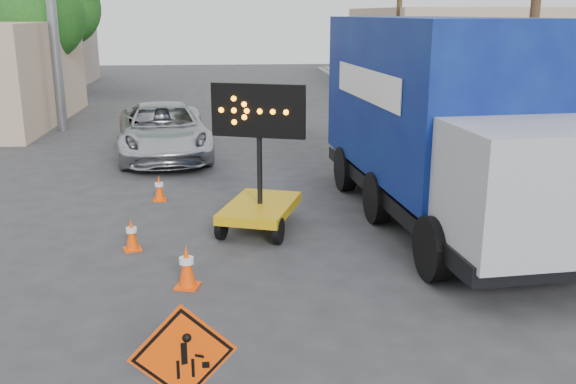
{
  "coord_description": "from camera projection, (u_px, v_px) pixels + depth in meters",
  "views": [
    {
      "loc": [
        -0.12,
        -6.95,
        4.35
      ],
      "look_at": [
        0.83,
        3.41,
        1.44
      ],
      "focal_mm": 40.0,
      "sensor_mm": 36.0,
      "label": 1
    }
  ],
  "objects": [
    {
      "name": "ground",
      "position": [
        246.0,
        381.0,
        7.85
      ],
      "size": [
        100.0,
        100.0,
        0.0
      ],
      "primitive_type": "plane",
      "color": "#2D2D30",
      "rests_on": "ground"
    },
    {
      "name": "curb_right",
      "position": [
        436.0,
        137.0,
        22.85
      ],
      "size": [
        0.4,
        60.0,
        0.12
      ],
      "primitive_type": "cube",
      "color": "gray",
      "rests_on": "ground"
    },
    {
      "name": "sidewalk_right",
      "position": [
        499.0,
        136.0,
        23.04
      ],
      "size": [
        4.0,
        60.0,
        0.15
      ],
      "primitive_type": "cube",
      "color": "gray",
      "rests_on": "ground"
    },
    {
      "name": "building_right_far",
      "position": [
        455.0,
        49.0,
        37.13
      ],
      "size": [
        10.0,
        14.0,
        4.6
      ],
      "primitive_type": "cube",
      "color": "tan",
      "rests_on": "ground"
    },
    {
      "name": "utility_pole_near",
      "position": [
        536.0,
        0.0,
        16.87
      ],
      "size": [
        1.8,
        0.26,
        9.0
      ],
      "color": "#49341F",
      "rests_on": "ground"
    },
    {
      "name": "utility_pole_far",
      "position": [
        399.0,
        5.0,
        30.3
      ],
      "size": [
        1.8,
        0.26,
        9.0
      ],
      "color": "#49341F",
      "rests_on": "ground"
    },
    {
      "name": "tree_left_near",
      "position": [
        41.0,
        17.0,
        27.12
      ],
      "size": [
        3.71,
        3.71,
        6.03
      ],
      "color": "#49341F",
      "rests_on": "ground"
    },
    {
      "name": "tree_left_far",
      "position": [
        62.0,
        8.0,
        34.59
      ],
      "size": [
        4.1,
        4.1,
        6.66
      ],
      "color": "#49341F",
      "rests_on": "ground"
    },
    {
      "name": "construction_sign",
      "position": [
        184.0,
        366.0,
        6.69
      ],
      "size": [
        1.13,
        0.8,
        1.5
      ],
      "rotation": [
        0.0,
        0.0,
        0.14
      ],
      "color": "black",
      "rests_on": "ground"
    },
    {
      "name": "arrow_board",
      "position": [
        260.0,
        199.0,
        13.15
      ],
      "size": [
        1.89,
        2.42,
        3.02
      ],
      "rotation": [
        0.0,
        0.0,
        -0.33
      ],
      "color": "#C4940A",
      "rests_on": "ground"
    },
    {
      "name": "pickup_truck",
      "position": [
        163.0,
        130.0,
        19.94
      ],
      "size": [
        3.48,
        6.18,
        1.63
      ],
      "primitive_type": "imported",
      "rotation": [
        0.0,
        0.0,
        0.14
      ],
      "color": "#B5B7BC",
      "rests_on": "ground"
    },
    {
      "name": "box_truck",
      "position": [
        439.0,
        132.0,
        13.46
      ],
      "size": [
        3.43,
        9.16,
        4.26
      ],
      "rotation": [
        0.0,
        0.0,
        0.08
      ],
      "color": "black",
      "rests_on": "ground"
    },
    {
      "name": "cone_a",
      "position": [
        187.0,
        266.0,
        10.45
      ],
      "size": [
        0.45,
        0.45,
        0.73
      ],
      "rotation": [
        0.0,
        0.0,
        -0.25
      ],
      "color": "#FF4605",
      "rests_on": "ground"
    },
    {
      "name": "cone_b",
      "position": [
        132.0,
        234.0,
        12.11
      ],
      "size": [
        0.4,
        0.4,
        0.63
      ],
      "rotation": [
        0.0,
        0.0,
        0.31
      ],
      "color": "#FF4605",
      "rests_on": "ground"
    },
    {
      "name": "cone_c",
      "position": [
        159.0,
        188.0,
        15.32
      ],
      "size": [
        0.34,
        0.34,
        0.62
      ],
      "rotation": [
        0.0,
        0.0,
        0.06
      ],
      "color": "#FF4605",
      "rests_on": "ground"
    }
  ]
}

